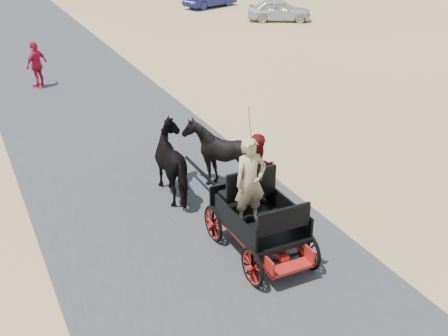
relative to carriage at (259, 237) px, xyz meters
name	(u,v)px	position (x,y,z in m)	size (l,w,h in m)	color
ground	(245,302)	(-0.99, -1.27, -0.36)	(140.00, 140.00, 0.00)	tan
road	(245,302)	(-0.99, -1.27, -0.35)	(6.00, 140.00, 0.01)	#38383A
carriage	(259,237)	(0.00, 0.00, 0.00)	(1.30, 2.40, 0.72)	black
horse_left	(177,163)	(-0.55, 3.00, 0.49)	(0.91, 2.01, 1.70)	black
horse_right	(219,154)	(0.55, 3.00, 0.49)	(1.37, 1.54, 1.70)	black
driver_man	(250,182)	(-0.20, 0.05, 1.26)	(0.66, 0.43, 1.80)	tan
passenger_woman	(259,171)	(0.30, 0.60, 1.15)	(0.77, 0.60, 1.58)	#660C0F
pedestrian	(37,64)	(-2.09, 13.28, 0.50)	(1.01, 0.42, 1.73)	#BC1538
car_a	(279,10)	(12.58, 20.05, 0.25)	(1.45, 3.61, 1.23)	silver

